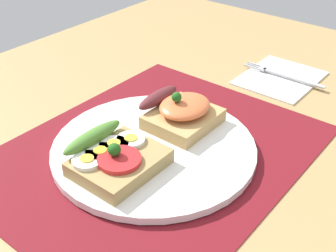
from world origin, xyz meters
The scene contains 7 objects.
ground_plane centered at (0.00, 0.00, -1.60)cm, with size 120.00×90.00×3.20cm, color tan.
placemat centered at (0.00, 0.00, 0.15)cm, with size 43.29×34.86×0.30cm, color maroon.
plate centered at (0.00, 0.00, 0.80)cm, with size 27.12×27.12×1.01cm, color white.
sandwich_egg_tomato centered at (-6.48, 0.63, 2.77)cm, with size 10.64×10.11×4.10cm.
sandwich_salmon centered at (6.52, 0.41, 3.21)cm, with size 9.52×9.75×5.31cm.
napkin centered at (30.62, -3.08, 0.30)cm, with size 14.68×11.88×0.60cm, color white.
fork centered at (30.87, -3.01, 0.76)cm, with size 1.62×15.00×0.32cm.
Camera 1 is at (-35.98, -31.31, 35.23)cm, focal length 47.20 mm.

